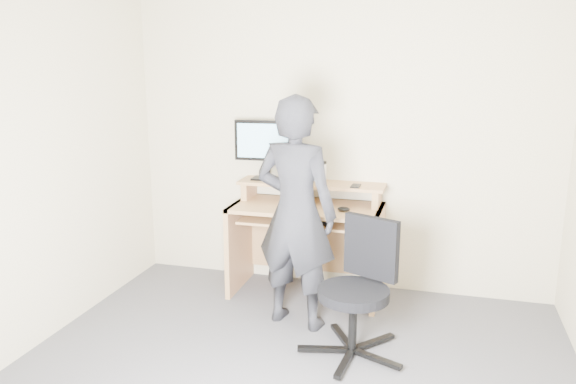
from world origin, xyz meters
The scene contains 12 objects.
back_wall centered at (0.00, 1.75, 1.25)m, with size 3.50×0.02×2.50m, color beige.
desk centered at (-0.20, 1.53, 0.55)m, with size 1.20×0.60×0.91m.
monitor centered at (-0.59, 1.61, 1.21)m, with size 0.52×0.15×0.50m.
external_drive centered at (-0.37, 1.60, 1.01)m, with size 0.07×0.13×0.20m, color black.
travel_mug centered at (-0.11, 1.59, 0.99)m, with size 0.07×0.07×0.16m, color silver.
smartphone centered at (0.18, 1.54, 0.92)m, with size 0.07×0.13×0.01m, color black.
charger centered at (-0.32, 1.50, 0.93)m, with size 0.04×0.04×0.04m, color black.
headphones centered at (-0.27, 1.65, 0.92)m, with size 0.16×0.16×0.02m, color silver.
keyboard centered at (-0.19, 1.36, 0.67)m, with size 0.46×0.18×0.03m, color black.
mouse centered at (0.12, 1.35, 0.77)m, with size 0.10×0.06×0.04m, color black.
office_chair centered at (0.36, 0.62, 0.48)m, with size 0.69×0.68×0.87m.
person centered at (-0.15, 0.91, 0.83)m, with size 0.61×0.40×1.67m, color black.
Camera 1 is at (0.81, -2.78, 1.88)m, focal length 35.00 mm.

